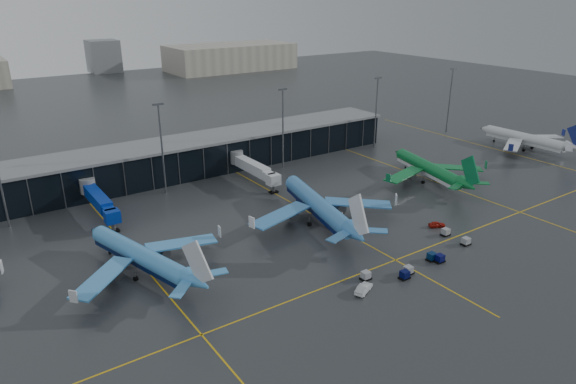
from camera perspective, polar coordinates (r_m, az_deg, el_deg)
ground at (r=115.61m, az=3.02°, el=-5.96°), size 600.00×600.00×0.00m
terminal_pier at (r=163.53m, az=-10.24°, el=4.06°), size 142.00×17.00×10.70m
jet_bridges at (r=136.20m, az=-20.24°, el=-0.87°), size 94.00×27.50×7.20m
flood_masts at (r=152.90m, az=-6.84°, el=6.33°), size 203.00×0.50×25.50m
distant_hangars at (r=371.66m, az=-16.98°, el=13.56°), size 260.00×71.00×22.00m
taxi_lines at (r=128.69m, az=3.70°, el=-3.01°), size 220.00×120.00×0.02m
airliner_arkefly at (r=106.47m, az=-16.26°, el=-5.66°), size 44.38×47.81×12.29m
airliner_klm_near at (r=125.11m, az=3.31°, el=-0.33°), size 48.27×52.35×13.72m
airliner_aer_lingus at (r=158.45m, az=15.39°, el=3.36°), size 43.83×47.41×12.34m
airliner_ba at (r=203.66m, az=24.88°, el=6.04°), size 36.18×40.99×12.37m
baggage_carts at (r=112.53m, az=14.93°, el=-7.08°), size 31.00×9.81×1.70m
mobile_airstair at (r=125.16m, az=5.23°, el=-3.41°), size 2.56×3.44×3.45m
service_van_red at (r=129.04m, az=16.22°, el=-3.48°), size 4.30×3.22×1.36m
service_van_white at (r=99.40m, az=8.40°, el=-10.54°), size 5.20×3.63×1.62m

